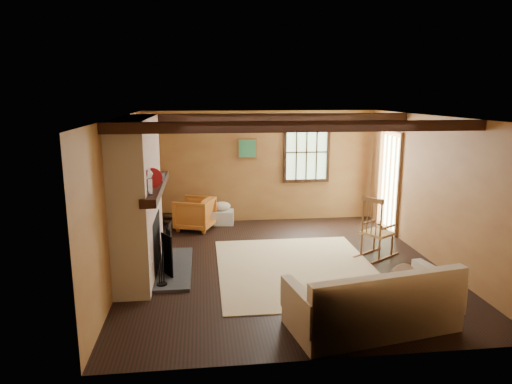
{
  "coord_description": "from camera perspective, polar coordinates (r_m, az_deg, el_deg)",
  "views": [
    {
      "loc": [
        -1.25,
        -6.96,
        2.73
      ],
      "look_at": [
        -0.38,
        0.4,
        1.14
      ],
      "focal_mm": 32.0,
      "sensor_mm": 36.0,
      "label": 1
    }
  ],
  "objects": [
    {
      "name": "ground",
      "position": [
        7.58,
        3.28,
        -9.05
      ],
      "size": [
        5.5,
        5.5,
        0.0
      ],
      "primitive_type": "plane",
      "color": "black",
      "rests_on": "ground"
    },
    {
      "name": "room_envelope",
      "position": [
        7.44,
        4.77,
        3.58
      ],
      "size": [
        5.02,
        5.52,
        2.44
      ],
      "color": "olive",
      "rests_on": "ground"
    },
    {
      "name": "sofa",
      "position": [
        5.72,
        14.56,
        -13.64
      ],
      "size": [
        2.11,
        1.23,
        0.8
      ],
      "rotation": [
        0.0,
        0.0,
        0.19
      ],
      "color": "white",
      "rests_on": "ground"
    },
    {
      "name": "basket_pillow",
      "position": [
        9.77,
        -4.3,
        -1.77
      ],
      "size": [
        0.43,
        0.37,
        0.19
      ],
      "primitive_type": "ellipsoid",
      "rotation": [
        0.0,
        0.0,
        -0.18
      ],
      "color": "white",
      "rests_on": "laundry_basket"
    },
    {
      "name": "armchair",
      "position": [
        9.48,
        -7.66,
        -2.69
      ],
      "size": [
        0.93,
        0.92,
        0.66
      ],
      "primitive_type": "imported",
      "rotation": [
        0.0,
        0.0,
        -1.93
      ],
      "color": "#BF6026",
      "rests_on": "ground"
    },
    {
      "name": "laundry_basket",
      "position": [
        9.83,
        -4.28,
        -3.16
      ],
      "size": [
        0.54,
        0.43,
        0.3
      ],
      "primitive_type": "cube",
      "rotation": [
        0.0,
        0.0,
        -0.11
      ],
      "color": "silver",
      "rests_on": "ground"
    },
    {
      "name": "fireplace",
      "position": [
        7.21,
        -14.32,
        -1.33
      ],
      "size": [
        1.02,
        2.3,
        2.4
      ],
      "color": "brown",
      "rests_on": "ground"
    },
    {
      "name": "rug",
      "position": [
        7.43,
        5.09,
        -9.5
      ],
      "size": [
        2.5,
        3.0,
        0.01
      ],
      "primitive_type": "cube",
      "color": "tan",
      "rests_on": "ground"
    },
    {
      "name": "firewood_pile",
      "position": [
        9.94,
        -10.92,
        -3.32
      ],
      "size": [
        0.7,
        0.13,
        0.25
      ],
      "color": "#513522",
      "rests_on": "ground"
    },
    {
      "name": "rocking_chair",
      "position": [
        8.05,
        14.78,
        -4.78
      ],
      "size": [
        0.87,
        0.76,
        1.07
      ],
      "rotation": [
        0.0,
        0.0,
        2.15
      ],
      "color": "tan",
      "rests_on": "ground"
    }
  ]
}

